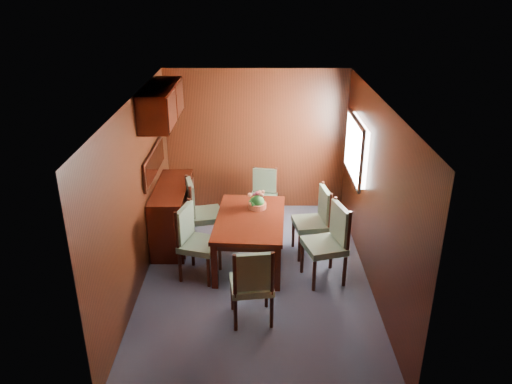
{
  "coord_description": "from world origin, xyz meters",
  "views": [
    {
      "loc": [
        0.01,
        -5.73,
        3.76
      ],
      "look_at": [
        0.0,
        0.45,
        1.05
      ],
      "focal_mm": 35.0,
      "sensor_mm": 36.0,
      "label": 1
    }
  ],
  "objects_px": {
    "sideboard": "(173,214)",
    "chair_right_near": "(330,239)",
    "flower_centerpiece": "(258,200)",
    "dining_table": "(250,224)",
    "chair_left_near": "(194,238)",
    "chair_head": "(252,282)"
  },
  "relations": [
    {
      "from": "sideboard",
      "to": "flower_centerpiece",
      "type": "xyz_separation_m",
      "value": [
        1.27,
        -0.3,
        0.37
      ]
    },
    {
      "from": "dining_table",
      "to": "chair_head",
      "type": "distance_m",
      "value": 1.37
    },
    {
      "from": "chair_right_near",
      "to": "dining_table",
      "type": "bearing_deg",
      "value": 52.39
    },
    {
      "from": "sideboard",
      "to": "chair_right_near",
      "type": "height_order",
      "value": "chair_right_near"
    },
    {
      "from": "chair_left_near",
      "to": "chair_right_near",
      "type": "bearing_deg",
      "value": 103.87
    },
    {
      "from": "dining_table",
      "to": "chair_left_near",
      "type": "distance_m",
      "value": 0.82
    },
    {
      "from": "sideboard",
      "to": "chair_left_near",
      "type": "bearing_deg",
      "value": -65.81
    },
    {
      "from": "dining_table",
      "to": "flower_centerpiece",
      "type": "xyz_separation_m",
      "value": [
        0.1,
        0.3,
        0.23
      ]
    },
    {
      "from": "sideboard",
      "to": "flower_centerpiece",
      "type": "distance_m",
      "value": 1.36
    },
    {
      "from": "sideboard",
      "to": "chair_head",
      "type": "xyz_separation_m",
      "value": [
        1.21,
        -1.97,
        0.11
      ]
    },
    {
      "from": "dining_table",
      "to": "chair_head",
      "type": "relative_size",
      "value": 1.53
    },
    {
      "from": "dining_table",
      "to": "chair_left_near",
      "type": "xyz_separation_m",
      "value": [
        -0.74,
        -0.35,
        -0.03
      ]
    },
    {
      "from": "chair_left_near",
      "to": "chair_head",
      "type": "relative_size",
      "value": 1.02
    },
    {
      "from": "chair_right_near",
      "to": "flower_centerpiece",
      "type": "xyz_separation_m",
      "value": [
        -0.95,
        0.73,
        0.23
      ]
    },
    {
      "from": "sideboard",
      "to": "chair_right_near",
      "type": "xyz_separation_m",
      "value": [
        2.22,
        -1.03,
        0.15
      ]
    },
    {
      "from": "chair_left_near",
      "to": "dining_table",
      "type": "bearing_deg",
      "value": 131.7
    },
    {
      "from": "chair_head",
      "to": "flower_centerpiece",
      "type": "relative_size",
      "value": 3.72
    },
    {
      "from": "dining_table",
      "to": "chair_right_near",
      "type": "distance_m",
      "value": 1.14
    },
    {
      "from": "sideboard",
      "to": "flower_centerpiece",
      "type": "height_order",
      "value": "flower_centerpiece"
    },
    {
      "from": "sideboard",
      "to": "dining_table",
      "type": "height_order",
      "value": "sideboard"
    },
    {
      "from": "sideboard",
      "to": "chair_right_near",
      "type": "bearing_deg",
      "value": -24.89
    },
    {
      "from": "chair_left_near",
      "to": "chair_head",
      "type": "distance_m",
      "value": 1.28
    }
  ]
}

